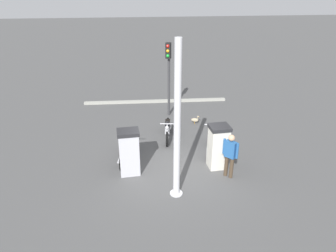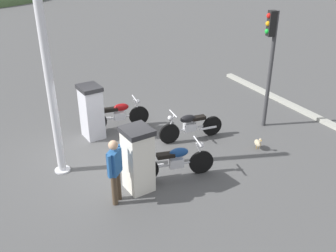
% 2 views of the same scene
% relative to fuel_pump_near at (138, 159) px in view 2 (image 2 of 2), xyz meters
% --- Properties ---
extents(ground_plane, '(120.00, 120.00, 0.00)m').
position_rel_fuel_pump_near_xyz_m(ground_plane, '(0.09, 1.55, -0.82)').
color(ground_plane, '#4C4C4C').
extents(fuel_pump_near, '(0.68, 0.72, 1.61)m').
position_rel_fuel_pump_near_xyz_m(fuel_pump_near, '(0.00, 0.00, 0.00)').
color(fuel_pump_near, silver).
rests_on(fuel_pump_near, ground).
extents(fuel_pump_far, '(0.64, 0.76, 1.63)m').
position_rel_fuel_pump_near_xyz_m(fuel_pump_far, '(-0.00, 3.11, 0.01)').
color(fuel_pump_far, silver).
rests_on(fuel_pump_far, ground).
extents(motorcycle_near_pump, '(2.02, 0.79, 0.96)m').
position_rel_fuel_pump_near_xyz_m(motorcycle_near_pump, '(1.01, -0.02, -0.36)').
color(motorcycle_near_pump, black).
rests_on(motorcycle_near_pump, ground).
extents(motorcycle_far_pump, '(1.99, 0.67, 0.96)m').
position_rel_fuel_pump_near_xyz_m(motorcycle_far_pump, '(0.91, 3.26, -0.36)').
color(motorcycle_far_pump, black).
rests_on(motorcycle_far_pump, ground).
extents(motorcycle_extra, '(2.01, 0.65, 0.95)m').
position_rel_fuel_pump_near_xyz_m(motorcycle_extra, '(2.44, 1.47, -0.37)').
color(motorcycle_extra, black).
rests_on(motorcycle_extra, ground).
extents(attendant_person, '(0.48, 0.45, 1.58)m').
position_rel_fuel_pump_near_xyz_m(attendant_person, '(-0.66, -0.21, 0.08)').
color(attendant_person, '#473828').
rests_on(attendant_person, ground).
extents(wandering_duck, '(0.28, 0.41, 0.41)m').
position_rel_fuel_pump_near_xyz_m(wandering_duck, '(3.78, -0.01, -0.62)').
color(wandering_duck, tan).
rests_on(wandering_duck, ground).
extents(roadside_traffic_light, '(0.40, 0.29, 3.61)m').
position_rel_fuel_pump_near_xyz_m(roadside_traffic_light, '(4.95, 1.09, 1.66)').
color(roadside_traffic_light, '#38383A').
rests_on(roadside_traffic_light, ground).
extents(canopy_support_pole, '(0.40, 0.40, 4.78)m').
position_rel_fuel_pump_near_xyz_m(canopy_support_pole, '(-1.38, 1.70, 1.49)').
color(canopy_support_pole, silver).
rests_on(canopy_support_pole, ground).
extents(road_edge_kerb, '(0.64, 7.92, 0.12)m').
position_rel_fuel_pump_near_xyz_m(road_edge_kerb, '(6.94, 1.55, -0.76)').
color(road_edge_kerb, '#9E9E93').
rests_on(road_edge_kerb, ground).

